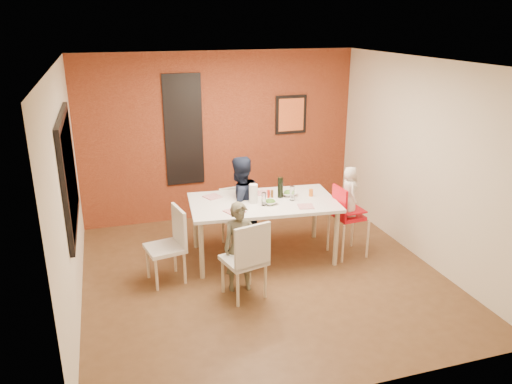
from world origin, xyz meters
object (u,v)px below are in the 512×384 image
object	(u,v)px
high_chair	(346,214)
child_far	(240,205)
wine_bottle	(280,187)
toddler	(349,191)
child_near	(240,247)
chair_left	(171,241)
chair_near	(247,257)
chair_far	(235,214)
dining_table	(263,206)
paper_towel_roll	(253,194)

from	to	relation	value
high_chair	child_far	bearing A→B (deg)	61.87
wine_bottle	toddler	bearing A→B (deg)	-23.20
child_near	toddler	distance (m)	1.78
chair_left	child_far	distance (m)	1.21
toddler	high_chair	bearing A→B (deg)	106.28
high_chair	wine_bottle	bearing A→B (deg)	61.07
chair_near	chair_far	world-z (taller)	chair_near
dining_table	toddler	distance (m)	1.19
child_near	high_chair	bearing A→B (deg)	21.89
high_chair	paper_towel_roll	bearing A→B (deg)	72.37
dining_table	child_far	bearing A→B (deg)	131.90
chair_left	paper_towel_roll	world-z (taller)	paper_towel_roll
high_chair	wine_bottle	distance (m)	0.98
dining_table	chair_far	bearing A→B (deg)	116.97
dining_table	wine_bottle	bearing A→B (deg)	14.44
child_far	paper_towel_roll	size ratio (longest dim) A/B	5.41
child_far	toddler	xyz separation A→B (m)	(1.39, -0.58, 0.25)
chair_near	high_chair	xyz separation A→B (m)	(1.63, 0.71, 0.06)
chair_far	child_near	world-z (taller)	child_near
chair_left	child_far	xyz separation A→B (m)	(1.05, 0.58, 0.16)
chair_left	toddler	size ratio (longest dim) A/B	1.39
chair_near	paper_towel_roll	size ratio (longest dim) A/B	3.85
high_chair	toddler	world-z (taller)	toddler
chair_far	paper_towel_roll	world-z (taller)	paper_towel_roll
chair_far	child_near	size ratio (longest dim) A/B	0.75
chair_left	dining_table	bearing A→B (deg)	91.80
child_far	toddler	size ratio (longest dim) A/B	2.02
toddler	paper_towel_roll	distance (m)	1.31
dining_table	child_far	distance (m)	0.38
toddler	chair_near	bearing A→B (deg)	121.44
paper_towel_roll	toddler	bearing A→B (deg)	-12.38
child_near	chair_left	bearing A→B (deg)	153.83
chair_far	paper_towel_roll	distance (m)	0.73
chair_far	wine_bottle	bearing A→B (deg)	-47.24
dining_table	wine_bottle	distance (m)	0.36
high_chair	child_far	size ratio (longest dim) A/B	0.73
dining_table	child_far	xyz separation A→B (m)	(-0.25, 0.28, -0.05)
child_near	toddler	size ratio (longest dim) A/B	1.64
child_near	toddler	bearing A→B (deg)	21.77
child_far	toddler	bearing A→B (deg)	137.77
dining_table	chair_far	world-z (taller)	chair_far
child_far	wine_bottle	world-z (taller)	child_far
paper_towel_roll	chair_left	bearing A→B (deg)	-166.69
toddler	wine_bottle	world-z (taller)	toddler
chair_far	child_far	bearing A→B (deg)	-95.00
chair_left	wine_bottle	xyz separation A→B (m)	(1.58, 0.36, 0.43)
wine_bottle	high_chair	bearing A→B (deg)	-24.11
chair_far	wine_bottle	world-z (taller)	wine_bottle
high_chair	wine_bottle	xyz separation A→B (m)	(-0.84, 0.37, 0.35)
dining_table	toddler	size ratio (longest dim) A/B	3.00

